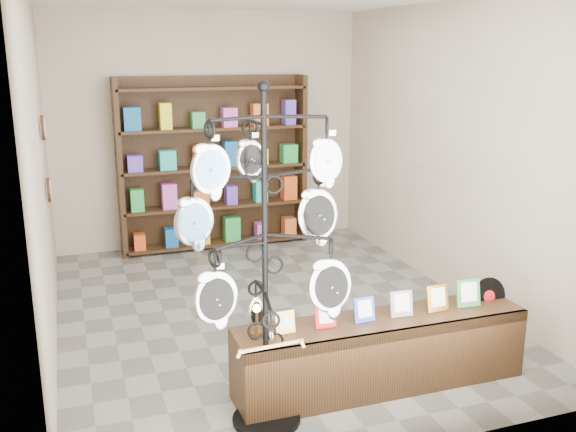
# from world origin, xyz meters

# --- Properties ---
(ground) EXTENTS (5.00, 5.00, 0.00)m
(ground) POSITION_xyz_m (0.00, 0.00, 0.00)
(ground) COLOR slate
(ground) RESTS_ON ground
(room_envelope) EXTENTS (5.00, 5.00, 5.00)m
(room_envelope) POSITION_xyz_m (0.00, 0.00, 1.85)
(room_envelope) COLOR #BEAE99
(room_envelope) RESTS_ON ground
(display_tree) EXTENTS (1.20, 0.99, 2.34)m
(display_tree) POSITION_xyz_m (-0.62, -1.89, 1.35)
(display_tree) COLOR black
(display_tree) RESTS_ON ground
(front_shelf) EXTENTS (2.28, 0.47, 0.80)m
(front_shelf) POSITION_xyz_m (0.36, -1.71, 0.28)
(front_shelf) COLOR black
(front_shelf) RESTS_ON ground
(back_shelving) EXTENTS (2.42, 0.36, 2.20)m
(back_shelving) POSITION_xyz_m (0.00, 2.30, 1.03)
(back_shelving) COLOR black
(back_shelving) RESTS_ON ground
(wall_clocks) EXTENTS (0.03, 0.24, 0.84)m
(wall_clocks) POSITION_xyz_m (-1.97, 0.80, 1.50)
(wall_clocks) COLOR black
(wall_clocks) RESTS_ON ground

